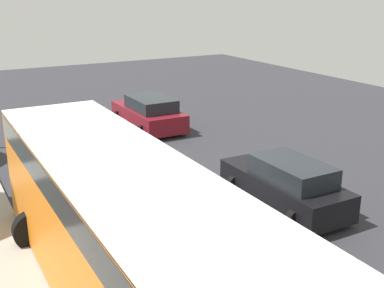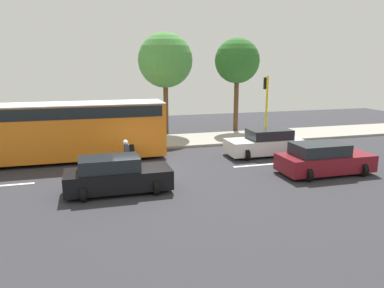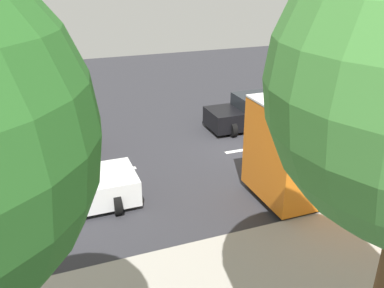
% 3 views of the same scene
% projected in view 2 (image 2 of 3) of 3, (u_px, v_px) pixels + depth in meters
% --- Properties ---
extents(ground_plane, '(40.00, 60.00, 0.10)m').
position_uv_depth(ground_plane, '(141.00, 176.00, 17.87)').
color(ground_plane, '#2D2D33').
extents(sidewalk, '(4.00, 60.00, 0.15)m').
position_uv_depth(sidewalk, '(126.00, 144.00, 24.43)').
color(sidewalk, '#9E998E').
rests_on(sidewalk, ground).
extents(lane_stripe_far_north, '(0.20, 2.40, 0.01)m').
position_uv_depth(lane_stripe_far_north, '(351.00, 158.00, 21.06)').
color(lane_stripe_far_north, white).
rests_on(lane_stripe_far_north, ground).
extents(lane_stripe_north, '(0.20, 2.40, 0.01)m').
position_uv_depth(lane_stripe_north, '(255.00, 165.00, 19.46)').
color(lane_stripe_north, white).
rests_on(lane_stripe_north, ground).
extents(lane_stripe_mid, '(0.20, 2.40, 0.01)m').
position_uv_depth(lane_stripe_mid, '(141.00, 174.00, 17.86)').
color(lane_stripe_mid, white).
rests_on(lane_stripe_mid, ground).
extents(lane_stripe_south, '(0.20, 2.40, 0.01)m').
position_uv_depth(lane_stripe_south, '(5.00, 185.00, 16.26)').
color(lane_stripe_south, white).
rests_on(lane_stripe_south, ground).
extents(car_white, '(2.25, 4.33, 1.52)m').
position_uv_depth(car_white, '(265.00, 143.00, 21.53)').
color(car_white, white).
rests_on(car_white, ground).
extents(car_black, '(2.13, 4.34, 1.52)m').
position_uv_depth(car_black, '(116.00, 176.00, 15.30)').
color(car_black, black).
rests_on(car_black, ground).
extents(car_maroon, '(2.36, 4.50, 1.52)m').
position_uv_depth(car_maroon, '(324.00, 159.00, 17.89)').
color(car_maroon, maroon).
rests_on(car_maroon, ground).
extents(city_bus, '(3.20, 11.00, 3.16)m').
position_uv_depth(city_bus, '(62.00, 128.00, 20.03)').
color(city_bus, orange).
rests_on(city_bus, ground).
extents(motorcycle, '(0.60, 1.30, 1.53)m').
position_uv_depth(motorcycle, '(125.00, 157.00, 18.60)').
color(motorcycle, black).
rests_on(motorcycle, ground).
extents(pedestrian_near_signal, '(0.40, 0.24, 1.69)m').
position_uv_depth(pedestrian_near_signal, '(131.00, 125.00, 25.59)').
color(pedestrian_near_signal, '#3F3F3F').
rests_on(pedestrian_near_signal, sidewalk).
extents(traffic_light_corner, '(0.49, 0.24, 4.50)m').
position_uv_depth(traffic_light_corner, '(266.00, 100.00, 24.19)').
color(traffic_light_corner, yellow).
rests_on(traffic_light_corner, ground).
extents(street_tree_south, '(3.40, 3.40, 7.17)m').
position_uv_depth(street_tree_south, '(237.00, 61.00, 28.00)').
color(street_tree_south, brown).
rests_on(street_tree_south, ground).
extents(street_tree_north, '(3.98, 3.98, 7.49)m').
position_uv_depth(street_tree_north, '(165.00, 61.00, 26.86)').
color(street_tree_north, brown).
rests_on(street_tree_north, ground).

